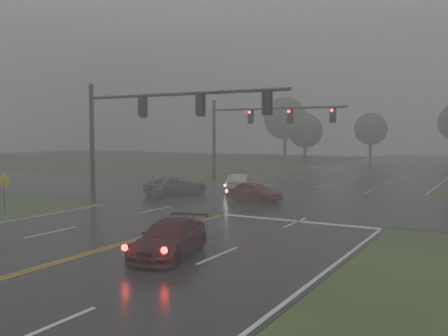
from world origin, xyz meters
The scene contains 14 objects.
ground centered at (0.00, 0.00, 0.00)m, with size 180.00×180.00×0.00m, color #2B3F1B.
main_road centered at (0.00, 20.00, 0.00)m, with size 18.00×160.00×0.02m, color black.
cross_street centered at (0.00, 22.00, 0.00)m, with size 120.00×14.00×0.02m, color black.
stop_bar centered at (4.50, 14.40, 0.00)m, with size 8.50×0.50×0.01m, color silver.
sedan_maroon centered at (2.94, 5.06, 0.00)m, with size 1.87×4.60×1.34m, color #3B0A12.
sedan_red centered at (-0.88, 20.20, 0.00)m, with size 1.58×3.93×1.34m, color maroon.
sedan_silver centered at (-4.35, 24.73, 0.00)m, with size 1.49×4.27×1.41m, color #B9BBC1.
car_grey centered at (-7.57, 20.61, 0.00)m, with size 2.28×4.95×1.37m, color #4D5054.
signal_gantry_near centered at (-5.80, 14.58, 5.55)m, with size 14.29×0.35×7.90m.
signal_gantry_far centered at (-6.29, 30.55, 5.40)m, with size 12.84×0.39×7.73m.
sign_diamond_west centered at (-11.15, 8.50, 1.64)m, with size 1.01×0.08×2.43m.
tree_nw_a centered at (-12.72, 62.02, 5.04)m, with size 5.22×5.22×7.67m.
tree_n_mid centered at (-6.36, 76.75, 5.37)m, with size 5.57×5.57×8.18m.
tree_nw_b centered at (-20.03, 71.66, 7.26)m, with size 7.52×7.52×11.04m.
Camera 1 is at (13.85, -10.06, 4.65)m, focal length 40.00 mm.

